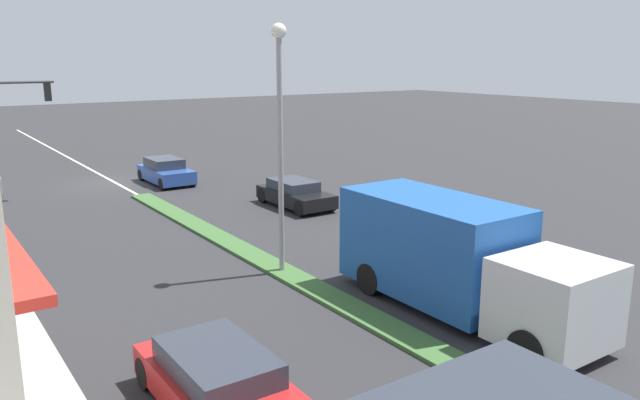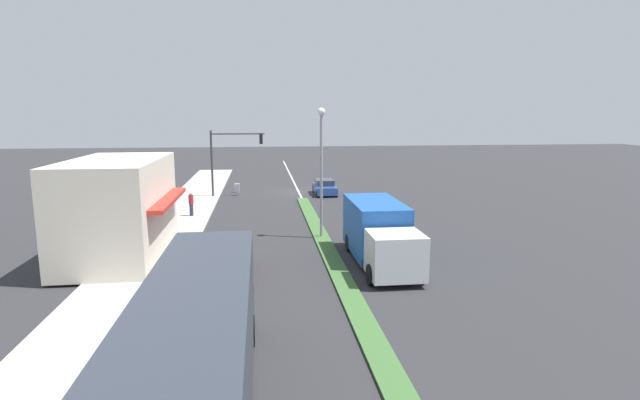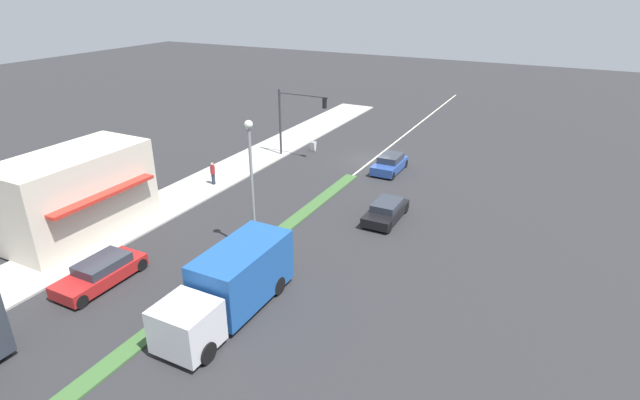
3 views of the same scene
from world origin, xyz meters
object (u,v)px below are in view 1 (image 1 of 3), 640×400
Objects in this scene: delivery_truck at (456,257)px; street_lamp at (280,118)px; coupe_blue at (166,171)px; suv_black at (295,194)px; hatchback_red at (222,385)px.

street_lamp is at bearing -66.62° from delivery_truck.
street_lamp reaches higher than coupe_blue.
delivery_truck is (-2.20, 5.09, -3.31)m from street_lamp.
suv_black is (-2.80, -12.25, -0.88)m from delivery_truck.
hatchback_red is at bearing 71.64° from coupe_blue.
delivery_truck is 1.66× the size of hatchback_red.
street_lamp is 8.96m from hatchback_red.
delivery_truck is at bearing 77.13° from suv_black.
hatchback_red is 22.86m from coupe_blue.
suv_black is (-2.80, 8.37, -0.04)m from coupe_blue.
delivery_truck is 12.60m from suv_black.
delivery_truck is 1.84× the size of suv_black.
hatchback_red reaches higher than suv_black.
street_lamp is 1.88× the size of coupe_blue.
street_lamp reaches higher than delivery_truck.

